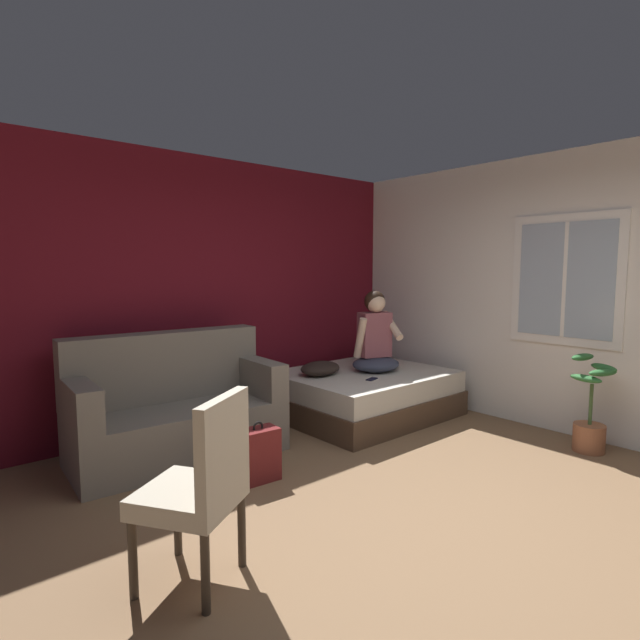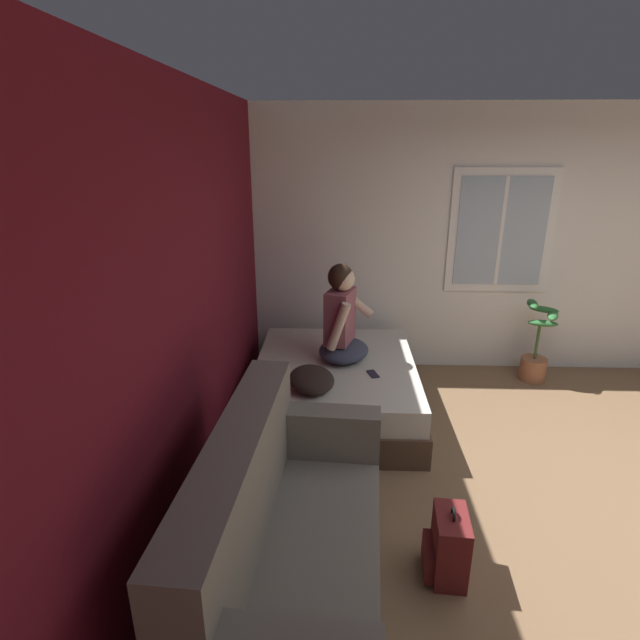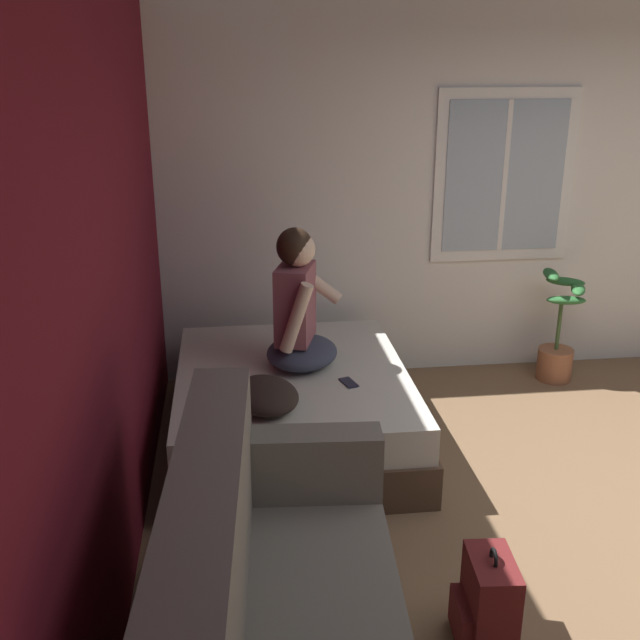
{
  "view_description": "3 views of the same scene",
  "coord_description": "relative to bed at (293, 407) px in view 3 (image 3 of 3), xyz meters",
  "views": [
    {
      "loc": [
        -2.42,
        -1.66,
        1.6
      ],
      "look_at": [
        0.6,
        1.84,
        1.11
      ],
      "focal_mm": 28.0,
      "sensor_mm": 36.0,
      "label": 1
    },
    {
      "loc": [
        -2.64,
        2.03,
        2.35
      ],
      "look_at": [
        0.93,
        2.16,
        1.06
      ],
      "focal_mm": 28.0,
      "sensor_mm": 36.0,
      "label": 2
    },
    {
      "loc": [
        -2.81,
        2.39,
        2.35
      ],
      "look_at": [
        0.69,
        1.96,
        1.07
      ],
      "focal_mm": 42.0,
      "sensor_mm": 36.0,
      "label": 3
    }
  ],
  "objects": [
    {
      "name": "couch",
      "position": [
        -2.06,
        0.24,
        0.16
      ],
      "size": [
        1.75,
        0.93,
        1.04
      ],
      "color": "slate",
      "rests_on": "ground"
    },
    {
      "name": "bed",
      "position": [
        0.0,
        0.0,
        0.0
      ],
      "size": [
        1.76,
        1.45,
        0.48
      ],
      "color": "#4C3828",
      "rests_on": "ground"
    },
    {
      "name": "potted_plant",
      "position": [
        0.71,
        -2.05,
        0.07
      ],
      "size": [
        0.39,
        0.37,
        0.85
      ],
      "color": "#995B3D",
      "rests_on": "ground"
    },
    {
      "name": "wall_back_accent",
      "position": [
        -1.41,
        0.94,
        1.11
      ],
      "size": [
        9.88,
        0.16,
        2.7
      ],
      "primitive_type": "cube",
      "color": "maroon",
      "rests_on": "ground"
    },
    {
      "name": "backpack",
      "position": [
        -1.81,
        -0.65,
        -0.04
      ],
      "size": [
        0.31,
        0.25,
        0.46
      ],
      "color": "maroon",
      "rests_on": "ground"
    },
    {
      "name": "throw_pillow",
      "position": [
        -0.47,
        0.19,
        0.31
      ],
      "size": [
        0.55,
        0.45,
        0.14
      ],
      "primitive_type": "ellipsoid",
      "rotation": [
        0.0,
        0.0,
        0.22
      ],
      "color": "#2D231E",
      "rests_on": "bed"
    },
    {
      "name": "cell_phone",
      "position": [
        -0.22,
        -0.32,
        0.25
      ],
      "size": [
        0.16,
        0.11,
        0.01
      ],
      "primitive_type": "cube",
      "rotation": [
        0.0,
        0.0,
        5.01
      ],
      "color": "black",
      "rests_on": "bed"
    },
    {
      "name": "person_seated",
      "position": [
        0.11,
        -0.05,
        0.6
      ],
      "size": [
        0.63,
        0.58,
        0.88
      ],
      "color": "#383D51",
      "rests_on": "bed"
    },
    {
      "name": "wall_side_with_window",
      "position": [
        1.11,
        -2.04,
        1.12
      ],
      "size": [
        0.19,
        7.2,
        2.7
      ],
      "color": "silver",
      "rests_on": "ground"
    }
  ]
}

